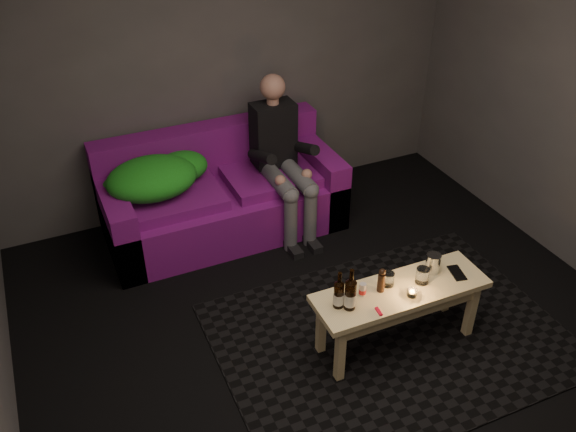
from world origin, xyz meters
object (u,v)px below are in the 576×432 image
at_px(sofa, 221,197).
at_px(beer_bottle_a, 339,294).
at_px(person, 281,154).
at_px(beer_bottle_b, 350,294).
at_px(steel_cup, 433,263).
at_px(coffee_table, 400,299).

height_order(sofa, beer_bottle_a, sofa).
bearing_deg(sofa, beer_bottle_a, -85.21).
xyz_separation_m(person, beer_bottle_a, (-0.33, -1.57, -0.10)).
distance_m(beer_bottle_a, beer_bottle_b, 0.07).
distance_m(sofa, beer_bottle_b, 1.80).
xyz_separation_m(person, beer_bottle_b, (-0.27, -1.61, -0.09)).
distance_m(sofa, person, 0.61).
relative_size(sofa, steel_cup, 14.80).
distance_m(person, beer_bottle_a, 1.61).
relative_size(coffee_table, steel_cup, 8.87).
distance_m(coffee_table, steel_cup, 0.32).
bearing_deg(steel_cup, sofa, 116.92).
distance_m(coffee_table, beer_bottle_b, 0.42).
bearing_deg(sofa, steel_cup, -63.08).
bearing_deg(person, steel_cup, -76.01).
xyz_separation_m(beer_bottle_a, beer_bottle_b, (0.05, -0.04, 0.01)).
distance_m(sofa, beer_bottle_a, 1.75).
bearing_deg(beer_bottle_a, person, 78.17).
distance_m(person, beer_bottle_b, 1.63).
xyz_separation_m(beer_bottle_a, steel_cup, (0.71, 0.04, -0.03)).
xyz_separation_m(sofa, steel_cup, (0.85, -1.68, 0.23)).
height_order(person, beer_bottle_b, person).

